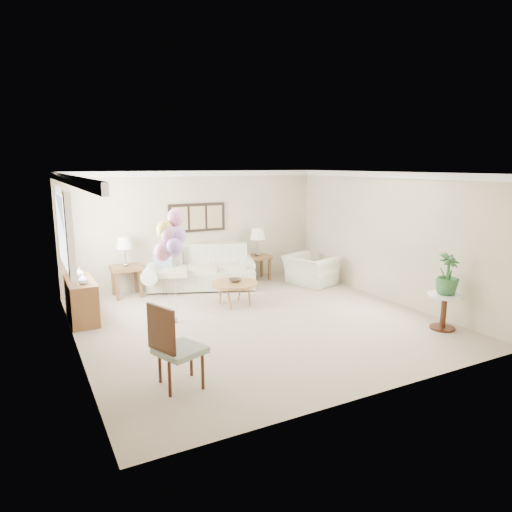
# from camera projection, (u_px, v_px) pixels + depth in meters

# --- Properties ---
(ground_plane) EXTENTS (6.00, 6.00, 0.00)m
(ground_plane) POSITION_uv_depth(u_px,v_px,m) (258.00, 321.00, 8.13)
(ground_plane) COLOR tan
(room_shell) EXTENTS (6.04, 6.04, 2.60)m
(room_shell) POSITION_uv_depth(u_px,v_px,m) (250.00, 230.00, 7.84)
(room_shell) COLOR beige
(room_shell) RESTS_ON ground
(wall_art_triptych) EXTENTS (1.35, 0.06, 0.65)m
(wall_art_triptych) POSITION_uv_depth(u_px,v_px,m) (197.00, 218.00, 10.40)
(wall_art_triptych) COLOR black
(wall_art_triptych) RESTS_ON ground
(sofa) EXTENTS (2.92, 1.76, 0.96)m
(sofa) POSITION_uv_depth(u_px,v_px,m) (201.00, 271.00, 10.29)
(sofa) COLOR beige
(sofa) RESTS_ON ground
(end_table_left) EXTENTS (0.60, 0.55, 0.66)m
(end_table_left) POSITION_uv_depth(u_px,v_px,m) (126.00, 271.00, 9.55)
(end_table_left) COLOR brown
(end_table_left) RESTS_ON ground
(end_table_right) EXTENTS (0.55, 0.50, 0.60)m
(end_table_right) POSITION_uv_depth(u_px,v_px,m) (258.00, 259.00, 10.97)
(end_table_right) COLOR brown
(end_table_right) RESTS_ON ground
(lamp_left) EXTENTS (0.35, 0.35, 0.61)m
(lamp_left) POSITION_uv_depth(u_px,v_px,m) (125.00, 244.00, 9.44)
(lamp_left) COLOR gray
(lamp_left) RESTS_ON end_table_left
(lamp_right) EXTENTS (0.37, 0.37, 0.66)m
(lamp_right) POSITION_uv_depth(u_px,v_px,m) (258.00, 235.00, 10.85)
(lamp_right) COLOR gray
(lamp_right) RESTS_ON end_table_right
(coffee_table) EXTENTS (0.92, 0.92, 0.46)m
(coffee_table) POSITION_uv_depth(u_px,v_px,m) (235.00, 284.00, 8.98)
(coffee_table) COLOR #A97736
(coffee_table) RESTS_ON ground
(decor_bowl) EXTENTS (0.29, 0.29, 0.06)m
(decor_bowl) POSITION_uv_depth(u_px,v_px,m) (235.00, 280.00, 9.00)
(decor_bowl) COLOR #2F2721
(decor_bowl) RESTS_ON coffee_table
(armchair) EXTENTS (1.16, 1.25, 0.68)m
(armchair) POSITION_uv_depth(u_px,v_px,m) (310.00, 270.00, 10.55)
(armchair) COLOR beige
(armchair) RESTS_ON ground
(side_table) EXTENTS (0.56, 0.56, 0.61)m
(side_table) POSITION_uv_depth(u_px,v_px,m) (444.00, 303.00, 7.65)
(side_table) COLOR silver
(side_table) RESTS_ON ground
(potted_plant) EXTENTS (0.41, 0.41, 0.69)m
(potted_plant) POSITION_uv_depth(u_px,v_px,m) (447.00, 274.00, 7.57)
(potted_plant) COLOR #245427
(potted_plant) RESTS_ON side_table
(accent_chair) EXTENTS (0.68, 0.68, 1.08)m
(accent_chair) POSITION_uv_depth(u_px,v_px,m) (174.00, 345.00, 5.61)
(accent_chair) COLOR gray
(accent_chair) RESTS_ON ground
(credenza) EXTENTS (0.46, 1.20, 0.74)m
(credenza) POSITION_uv_depth(u_px,v_px,m) (81.00, 300.00, 8.11)
(credenza) COLOR brown
(credenza) RESTS_ON ground
(vase_white) EXTENTS (0.21, 0.21, 0.19)m
(vase_white) POSITION_uv_depth(u_px,v_px,m) (83.00, 279.00, 7.74)
(vase_white) COLOR silver
(vase_white) RESTS_ON credenza
(vase_sage) EXTENTS (0.20, 0.20, 0.19)m
(vase_sage) POSITION_uv_depth(u_px,v_px,m) (79.00, 273.00, 8.18)
(vase_sage) COLOR #B6B6B6
(vase_sage) RESTS_ON credenza
(balloon_cluster) EXTENTS (0.57, 0.53, 2.01)m
(balloon_cluster) POSITION_uv_depth(u_px,v_px,m) (171.00, 237.00, 7.74)
(balloon_cluster) COLOR gray
(balloon_cluster) RESTS_ON ground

